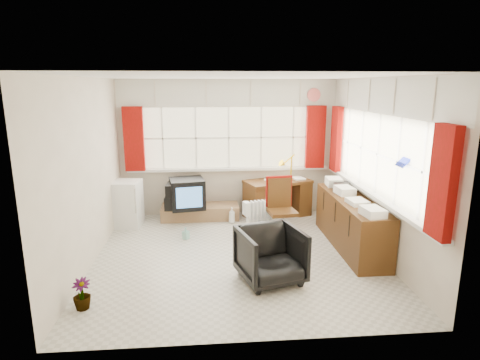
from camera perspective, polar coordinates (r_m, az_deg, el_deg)
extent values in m
plane|color=beige|center=(5.87, -0.38, -10.69)|extent=(4.00, 4.00, 0.00)
plane|color=beige|center=(7.45, -1.60, 4.52)|extent=(4.00, 0.00, 4.00)
plane|color=beige|center=(3.56, 2.12, -5.34)|extent=(4.00, 0.00, 4.00)
plane|color=beige|center=(5.69, -20.91, 0.89)|extent=(0.00, 4.00, 4.00)
plane|color=beige|center=(5.98, 19.09, 1.60)|extent=(0.00, 4.00, 4.00)
plane|color=white|center=(5.36, -0.42, 14.51)|extent=(4.00, 4.00, 0.00)
plane|color=beige|center=(7.40, -1.60, 6.03)|extent=(3.60, 0.00, 3.60)
cube|color=white|center=(7.46, -1.56, 1.56)|extent=(3.70, 0.12, 0.05)
cube|color=white|center=(7.42, -10.94, 5.81)|extent=(0.03, 0.02, 1.10)
cube|color=white|center=(7.38, -6.28, 5.93)|extent=(0.03, 0.02, 1.10)
cube|color=white|center=(7.39, -1.60, 6.02)|extent=(0.03, 0.02, 1.10)
cube|color=white|center=(7.45, 3.04, 6.06)|extent=(0.03, 0.02, 1.10)
cube|color=white|center=(7.55, 7.58, 6.06)|extent=(0.03, 0.02, 1.10)
plane|color=beige|center=(5.93, 19.06, 3.49)|extent=(0.00, 3.60, 3.60)
cube|color=white|center=(6.04, 18.30, -1.94)|extent=(0.12, 3.70, 0.05)
cube|color=white|center=(4.88, 24.56, 1.00)|extent=(0.02, 0.03, 1.10)
cube|color=white|center=(5.40, 21.49, 2.37)|extent=(0.02, 0.03, 1.10)
cube|color=white|center=(5.93, 18.97, 3.49)|extent=(0.02, 0.03, 1.10)
cube|color=white|center=(6.48, 16.87, 4.41)|extent=(0.02, 0.03, 1.10)
cube|color=white|center=(7.03, 15.09, 5.19)|extent=(0.02, 0.03, 1.10)
cube|color=#970809|center=(7.42, -14.86, 5.65)|extent=(0.35, 0.10, 1.15)
cube|color=#970809|center=(7.58, 10.66, 6.02)|extent=(0.35, 0.10, 1.15)
cube|color=#970809|center=(7.38, 13.53, 5.69)|extent=(0.10, 0.35, 1.15)
cube|color=#970809|center=(4.42, 26.88, -0.34)|extent=(0.10, 0.35, 1.15)
cube|color=beige|center=(7.32, -1.64, 12.23)|extent=(3.95, 0.08, 0.48)
cube|color=beige|center=(5.85, 19.48, 11.22)|extent=(0.08, 3.95, 0.48)
cube|color=#593815|center=(7.41, 5.39, -0.24)|extent=(1.32, 0.95, 0.05)
cube|color=#593815|center=(7.29, 2.20, -3.22)|extent=(0.44, 0.59, 0.63)
cube|color=#593815|center=(7.73, 8.29, -2.39)|extent=(0.44, 0.59, 0.63)
cube|color=white|center=(7.40, 5.40, 0.04)|extent=(0.28, 0.33, 0.02)
cube|color=white|center=(7.40, 5.40, 0.07)|extent=(0.28, 0.33, 0.02)
cube|color=white|center=(7.40, 5.40, 0.10)|extent=(0.28, 0.33, 0.02)
cube|color=white|center=(7.40, 5.40, 0.13)|extent=(0.28, 0.33, 0.02)
cylinder|color=#DAAA09|center=(7.51, 7.24, 0.21)|extent=(0.11, 0.11, 0.02)
cylinder|color=#DAAA09|center=(7.47, 7.29, 1.74)|extent=(0.03, 0.03, 0.41)
cone|color=#DAAA09|center=(7.44, 7.32, 2.97)|extent=(0.19, 0.17, 0.17)
cube|color=black|center=(6.37, 5.92, -8.59)|extent=(0.47, 0.47, 0.04)
cylinder|color=silver|center=(6.29, 5.97, -6.69)|extent=(0.06, 0.06, 0.49)
cube|color=#593815|center=(6.21, 6.03, -4.57)|extent=(0.46, 0.44, 0.06)
cube|color=#593815|center=(6.33, 5.53, -1.75)|extent=(0.38, 0.09, 0.47)
cube|color=#970809|center=(6.32, 5.53, -1.58)|extent=(0.42, 0.10, 0.49)
imported|color=black|center=(5.06, 4.37, -10.61)|extent=(0.90, 0.92, 0.68)
cube|color=white|center=(6.47, 2.77, -7.97)|extent=(0.45, 0.27, 0.08)
cube|color=white|center=(6.29, 1.20, -5.52)|extent=(0.06, 0.13, 0.55)
cube|color=white|center=(6.32, 1.74, -5.45)|extent=(0.06, 0.13, 0.55)
cube|color=white|center=(6.34, 2.27, -5.39)|extent=(0.06, 0.13, 0.55)
cube|color=white|center=(6.36, 2.80, -5.32)|extent=(0.06, 0.13, 0.55)
cube|color=white|center=(6.38, 3.32, -5.26)|extent=(0.06, 0.13, 0.55)
cube|color=white|center=(6.41, 3.84, -5.20)|extent=(0.06, 0.13, 0.55)
cube|color=white|center=(6.43, 4.36, -5.13)|extent=(0.06, 0.13, 0.55)
cube|color=#593815|center=(6.28, 15.49, -5.89)|extent=(0.50, 2.00, 0.75)
cube|color=white|center=(5.44, 18.35, -4.38)|extent=(0.24, 0.32, 0.10)
cube|color=white|center=(5.91, 16.35, -2.84)|extent=(0.24, 0.32, 0.10)
cube|color=white|center=(6.39, 14.66, -1.53)|extent=(0.24, 0.32, 0.10)
cube|color=white|center=(6.88, 13.20, -0.40)|extent=(0.24, 0.32, 0.10)
cube|color=black|center=(6.67, 14.31, -0.84)|extent=(0.35, 0.40, 0.11)
cube|color=#A98154|center=(7.42, -5.68, -4.51)|extent=(1.40, 0.50, 0.25)
cube|color=black|center=(7.19, -7.53, -1.91)|extent=(0.67, 0.62, 0.53)
cube|color=#4987D1|center=(6.92, -7.23, -2.49)|extent=(0.44, 0.10, 0.36)
cube|color=black|center=(7.22, -8.03, -3.10)|extent=(0.66, 0.44, 0.23)
cube|color=black|center=(7.16, -8.09, -1.37)|extent=(0.60, 0.42, 0.22)
cube|color=white|center=(7.19, -15.78, -3.27)|extent=(0.52, 0.52, 0.80)
cube|color=silver|center=(6.88, -14.69, -2.93)|extent=(0.02, 0.02, 0.42)
imported|color=white|center=(7.13, -1.16, -5.03)|extent=(0.13, 0.13, 0.29)
imported|color=#7EBDB0|center=(6.49, -7.72, -7.50)|extent=(0.12, 0.12, 0.19)
imported|color=black|center=(4.85, -21.59, -14.86)|extent=(0.20, 0.20, 0.35)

